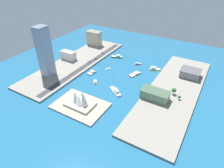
{
  "coord_description": "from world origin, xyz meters",
  "views": [
    {
      "loc": [
        -134.6,
        249.78,
        170.13
      ],
      "look_at": [
        -5.91,
        32.27,
        3.92
      ],
      "focal_mm": 31.25,
      "sensor_mm": 36.0,
      "label": 1
    }
  ],
  "objects": [
    {
      "name": "road_strip",
      "position": [
        67.88,
        0.0,
        2.8
      ],
      "size": [
        9.9,
        228.0,
        0.15
      ],
      "primitive_type": "cube",
      "color": "#38383D",
      "rests_on": "quay_east"
    },
    {
      "name": "sedan_silver",
      "position": [
        70.67,
        -13.33,
        3.66
      ],
      "size": [
        2.17,
        4.31,
        1.61
      ],
      "color": "black",
      "rests_on": "road_strip"
    },
    {
      "name": "opera_landmark",
      "position": [
        6.09,
        95.99,
        9.52
      ],
      "size": [
        38.42,
        25.33,
        24.23
      ],
      "color": "#BCAD93",
      "rests_on": "peninsula_point"
    },
    {
      "name": "tugboat_red",
      "position": [
        -10.82,
        -54.91,
        1.44
      ],
      "size": [
        11.6,
        10.1,
        4.03
      ],
      "color": "red",
      "rests_on": "ground_plane"
    },
    {
      "name": "barge_flat_brown",
      "position": [
        -21.96,
        -18.48,
        1.26
      ],
      "size": [
        16.68,
        24.14,
        3.44
      ],
      "color": "brown",
      "rests_on": "ground_plane"
    },
    {
      "name": "tower_tall_glass",
      "position": [
        101.44,
        59.49,
        43.68
      ],
      "size": [
        18.09,
        19.46,
        81.85
      ],
      "color": "#8C9EB2",
      "rests_on": "quay_east"
    },
    {
      "name": "terminal_long_green",
      "position": [
        -74.94,
        31.55,
        9.07
      ],
      "size": [
        39.32,
        20.07,
        12.62
      ],
      "color": "slate",
      "rests_on": "quay_west"
    },
    {
      "name": "peninsula_point",
      "position": [
        6.28,
        95.99,
        1.0
      ],
      "size": [
        70.72,
        49.76,
        2.0
      ],
      "primitive_type": "cube",
      "color": "#A89E89",
      "rests_on": "ground_plane"
    },
    {
      "name": "taxi_yellow_cab",
      "position": [
        64.63,
        16.7,
        3.61
      ],
      "size": [
        1.95,
        4.96,
        1.5
      ],
      "color": "black",
      "rests_on": "road_strip"
    },
    {
      "name": "quay_west",
      "position": [
        -92.68,
        0.0,
        1.36
      ],
      "size": [
        70.0,
        240.0,
        2.72
      ],
      "primitive_type": "cube",
      "color": "gray",
      "rests_on": "ground_plane"
    },
    {
      "name": "office_block_beige",
      "position": [
        111.19,
        -87.98,
        18.15
      ],
      "size": [
        31.91,
        17.63,
        30.79
      ],
      "color": "#C6B793",
      "rests_on": "quay_east"
    },
    {
      "name": "traffic_light_waterfront",
      "position": [
        61.79,
        -3.28,
        7.07
      ],
      "size": [
        0.36,
        0.36,
        6.5
      ],
      "color": "black",
      "rests_on": "quay_east"
    },
    {
      "name": "sailboat_small_white",
      "position": [
        27.72,
        -10.73,
        0.82
      ],
      "size": [
        6.98,
        11.08,
        10.79
      ],
      "color": "white",
      "rests_on": "ground_plane"
    },
    {
      "name": "ferry_yellow_fast",
      "position": [
        -44.54,
        -51.38,
        2.14
      ],
      "size": [
        20.21,
        13.64,
        5.89
      ],
      "color": "yellow",
      "rests_on": "ground_plane"
    },
    {
      "name": "suv_black",
      "position": [
        66.02,
        -28.4,
        3.62
      ],
      "size": [
        2.07,
        4.72,
        1.52
      ],
      "color": "black",
      "rests_on": "road_strip"
    },
    {
      "name": "water_taxi_orange",
      "position": [
        22.56,
        37.36,
        1.38
      ],
      "size": [
        11.23,
        13.3,
        3.9
      ],
      "color": "orange",
      "rests_on": "ground_plane"
    },
    {
      "name": "hotel_broad_white",
      "position": [
        112.34,
        -2.44,
        10.77
      ],
      "size": [
        30.4,
        14.63,
        16.03
      ],
      "color": "silver",
      "rests_on": "quay_east"
    },
    {
      "name": "ferry_green_doubledeck",
      "position": [
        37.62,
        -61.45,
        1.93
      ],
      "size": [
        23.43,
        13.84,
        5.68
      ],
      "color": "#2D8C4C",
      "rests_on": "ground_plane"
    },
    {
      "name": "hatchback_blue",
      "position": [
        71.19,
        -58.45,
        3.64
      ],
      "size": [
        1.91,
        4.46,
        1.57
      ],
      "color": "black",
      "rests_on": "road_strip"
    },
    {
      "name": "catamaran_blue",
      "position": [
        44.87,
        15.64,
        1.46
      ],
      "size": [
        10.83,
        16.12,
        4.02
      ],
      "color": "blue",
      "rests_on": "ground_plane"
    },
    {
      "name": "park_tree_cluster",
      "position": [
        -97.01,
        9.88,
        8.94
      ],
      "size": [
        15.8,
        14.16,
        10.07
      ],
      "color": "brown",
      "rests_on": "quay_west"
    },
    {
      "name": "quay_east",
      "position": [
        92.68,
        0.0,
        1.36
      ],
      "size": [
        70.0,
        240.0,
        2.72
      ],
      "primitive_type": "cube",
      "color": "gray",
      "rests_on": "ground_plane"
    },
    {
      "name": "ferry_white_commuter",
      "position": [
        -19.09,
        44.19,
        2.19
      ],
      "size": [
        25.58,
        20.67,
        6.57
      ],
      "color": "silver",
      "rests_on": "ground_plane"
    },
    {
      "name": "ground_plane",
      "position": [
        0.0,
        0.0,
        0.0
      ],
      "size": [
        440.0,
        440.0,
        0.0
      ],
      "primitive_type": "plane",
      "color": "#23668E"
    },
    {
      "name": "warehouse_low_gray",
      "position": [
        -104.13,
        -55.46,
        8.78
      ],
      "size": [
        31.28,
        26.66,
        12.05
      ],
      "color": "gray",
      "rests_on": "quay_west"
    }
  ]
}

